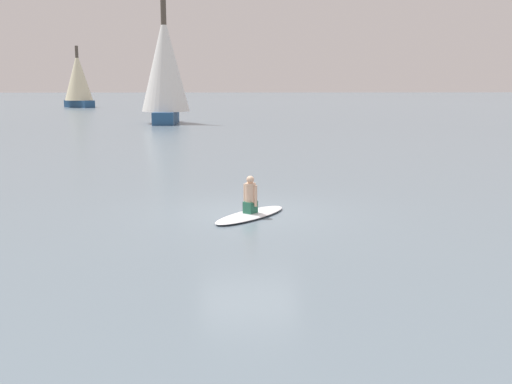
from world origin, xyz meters
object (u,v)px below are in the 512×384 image
person_paddler (250,196)px  sailboat_distant (78,79)px  surfboard (250,215)px  sailboat_center_horizon (165,67)px

person_paddler → sailboat_distant: bearing=-124.9°
surfboard → sailboat_distant: bearing=-124.9°
sailboat_distant → sailboat_center_horizon: 37.01m
surfboard → person_paddler: (0.00, -0.00, 0.47)m
surfboard → sailboat_distant: size_ratio=0.32×
sailboat_distant → person_paddler: bearing=-27.7°
surfboard → sailboat_distant: 72.27m
person_paddler → sailboat_distant: 72.24m
sailboat_center_horizon → sailboat_distant: bearing=-155.2°
person_paddler → sailboat_center_horizon: 36.02m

